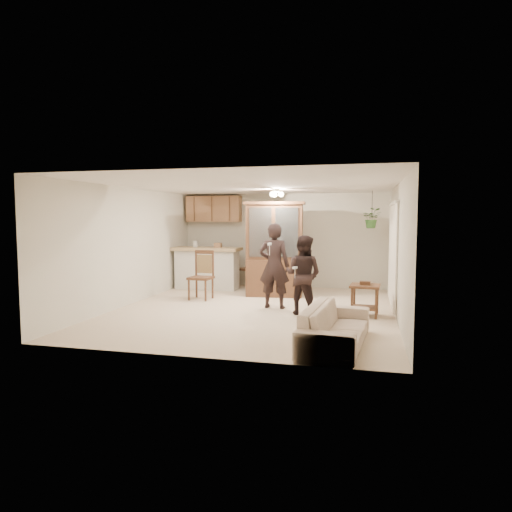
% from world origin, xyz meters
% --- Properties ---
extents(floor, '(6.50, 6.50, 0.00)m').
position_xyz_m(floor, '(0.00, 0.00, 0.00)').
color(floor, beige).
rests_on(floor, ground).
extents(ceiling, '(5.50, 6.50, 0.02)m').
position_xyz_m(ceiling, '(0.00, 0.00, 2.50)').
color(ceiling, silver).
rests_on(ceiling, wall_back).
extents(wall_back, '(5.50, 0.02, 2.50)m').
position_xyz_m(wall_back, '(0.00, 3.25, 1.25)').
color(wall_back, beige).
rests_on(wall_back, ground).
extents(wall_front, '(5.50, 0.02, 2.50)m').
position_xyz_m(wall_front, '(0.00, -3.25, 1.25)').
color(wall_front, beige).
rests_on(wall_front, ground).
extents(wall_left, '(0.02, 6.50, 2.50)m').
position_xyz_m(wall_left, '(-2.75, 0.00, 1.25)').
color(wall_left, beige).
rests_on(wall_left, ground).
extents(wall_right, '(0.02, 6.50, 2.50)m').
position_xyz_m(wall_right, '(2.75, 0.00, 1.25)').
color(wall_right, beige).
rests_on(wall_right, ground).
extents(breakfast_bar, '(1.60, 0.55, 1.00)m').
position_xyz_m(breakfast_bar, '(-1.85, 2.35, 0.50)').
color(breakfast_bar, silver).
rests_on(breakfast_bar, floor).
extents(bar_top, '(1.75, 0.70, 0.08)m').
position_xyz_m(bar_top, '(-1.85, 2.35, 1.05)').
color(bar_top, tan).
rests_on(bar_top, breakfast_bar).
extents(upper_cabinets, '(1.50, 0.34, 0.70)m').
position_xyz_m(upper_cabinets, '(-1.90, 3.07, 2.10)').
color(upper_cabinets, olive).
rests_on(upper_cabinets, wall_back).
extents(vertical_blinds, '(0.06, 2.30, 2.10)m').
position_xyz_m(vertical_blinds, '(2.71, 0.90, 1.10)').
color(vertical_blinds, white).
rests_on(vertical_blinds, wall_right).
extents(ceiling_fixture, '(0.36, 0.36, 0.20)m').
position_xyz_m(ceiling_fixture, '(0.20, 1.20, 2.40)').
color(ceiling_fixture, beige).
rests_on(ceiling_fixture, ceiling).
extents(hanging_plant, '(0.43, 0.37, 0.48)m').
position_xyz_m(hanging_plant, '(2.30, 2.40, 1.85)').
color(hanging_plant, '#285923').
rests_on(hanging_plant, ceiling).
extents(plant_cord, '(0.01, 0.01, 0.65)m').
position_xyz_m(plant_cord, '(2.30, 2.40, 2.17)').
color(plant_cord, black).
rests_on(plant_cord, ceiling).
extents(sofa, '(0.90, 1.93, 0.73)m').
position_xyz_m(sofa, '(1.77, -2.25, 0.37)').
color(sofa, beige).
rests_on(sofa, floor).
extents(adult, '(0.67, 0.45, 1.80)m').
position_xyz_m(adult, '(0.35, 0.28, 0.90)').
color(adult, black).
rests_on(adult, floor).
extents(child, '(0.78, 0.69, 1.35)m').
position_xyz_m(child, '(1.01, -0.18, 0.68)').
color(child, black).
rests_on(child, floor).
extents(china_hutch, '(1.46, 0.66, 2.23)m').
position_xyz_m(china_hutch, '(0.07, 1.69, 1.10)').
color(china_hutch, '#3D2416').
rests_on(china_hutch, floor).
extents(side_table, '(0.59, 0.59, 0.67)m').
position_xyz_m(side_table, '(2.18, -0.09, 0.31)').
color(side_table, '#3D2416').
rests_on(side_table, floor).
extents(chair_bar, '(0.52, 0.52, 1.11)m').
position_xyz_m(chair_bar, '(-1.47, 0.85, 0.31)').
color(chair_bar, '#3D2416').
rests_on(chair_bar, floor).
extents(chair_hutch_left, '(0.66, 0.66, 1.11)m').
position_xyz_m(chair_hutch_left, '(-0.88, 2.88, 0.31)').
color(chair_hutch_left, '#3D2416').
rests_on(chair_hutch_left, floor).
extents(chair_hutch_right, '(0.58, 0.58, 0.98)m').
position_xyz_m(chair_hutch_right, '(0.27, 2.44, 0.28)').
color(chair_hutch_right, '#3D2416').
rests_on(chair_hutch_right, floor).
extents(controller_adult, '(0.05, 0.15, 0.05)m').
position_xyz_m(controller_adult, '(0.34, -0.13, 1.35)').
color(controller_adult, white).
rests_on(controller_adult, adult).
extents(controller_child, '(0.08, 0.14, 0.04)m').
position_xyz_m(controller_child, '(0.90, -0.52, 0.94)').
color(controller_child, white).
rests_on(controller_child, child).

